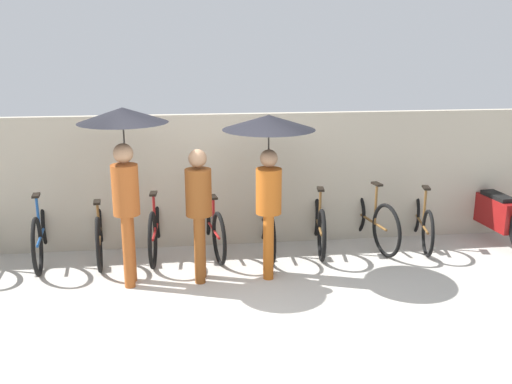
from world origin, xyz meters
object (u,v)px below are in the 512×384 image
at_px(parked_bicycle_6, 318,222).
at_px(pedestrian_leading, 124,145).
at_px(parked_bicycle_2, 100,230).
at_px(pedestrian_center, 199,205).
at_px(parked_bicycle_1, 42,232).
at_px(motorcycle, 496,214).
at_px(pedestrian_trailing, 269,146).
at_px(parked_bicycle_5, 266,225).
at_px(parked_bicycle_7, 369,218).
at_px(parked_bicycle_8, 421,220).
at_px(parked_bicycle_4, 211,225).
at_px(parked_bicycle_3, 156,226).

height_order(parked_bicycle_6, pedestrian_leading, pedestrian_leading).
relative_size(parked_bicycle_2, pedestrian_center, 1.06).
xyz_separation_m(parked_bicycle_1, motorcycle, (6.51, -0.10, 0.02)).
height_order(parked_bicycle_1, pedestrian_center, pedestrian_center).
distance_m(pedestrian_trailing, motorcycle, 3.81).
bearing_deg(parked_bicycle_5, parked_bicycle_7, -86.97).
relative_size(parked_bicycle_6, motorcycle, 0.79).
height_order(parked_bicycle_2, parked_bicycle_5, parked_bicycle_5).
xyz_separation_m(parked_bicycle_2, pedestrian_trailing, (2.22, -0.85, 1.29)).
bearing_deg(pedestrian_trailing, pedestrian_leading, -171.64).
distance_m(parked_bicycle_8, pedestrian_trailing, 2.84).
xyz_separation_m(parked_bicycle_6, parked_bicycle_7, (0.77, 0.05, 0.02)).
bearing_deg(pedestrian_leading, pedestrian_trailing, 3.31).
xyz_separation_m(parked_bicycle_5, motorcycle, (3.44, -0.05, 0.03)).
distance_m(parked_bicycle_6, motorcycle, 2.67).
relative_size(pedestrian_center, pedestrian_trailing, 0.82).
distance_m(parked_bicycle_1, parked_bicycle_5, 3.07).
relative_size(parked_bicycle_1, parked_bicycle_2, 1.04).
relative_size(parked_bicycle_7, pedestrian_trailing, 0.86).
relative_size(parked_bicycle_1, parked_bicycle_4, 1.05).
bearing_deg(pedestrian_trailing, parked_bicycle_6, 51.28).
relative_size(parked_bicycle_6, parked_bicycle_8, 1.04).
bearing_deg(parked_bicycle_4, parked_bicycle_8, -100.38).
bearing_deg(parked_bicycle_5, pedestrian_leading, 115.29).
distance_m(parked_bicycle_3, parked_bicycle_8, 3.84).
height_order(parked_bicycle_4, pedestrian_leading, pedestrian_leading).
bearing_deg(pedestrian_center, parked_bicycle_1, 160.87).
xyz_separation_m(parked_bicycle_4, pedestrian_trailing, (0.69, -0.89, 1.29)).
xyz_separation_m(parked_bicycle_3, parked_bicycle_8, (3.84, -0.08, -0.04)).
distance_m(parked_bicycle_6, pedestrian_leading, 3.04).
xyz_separation_m(parked_bicycle_3, pedestrian_center, (0.58, -1.00, 0.58)).
height_order(parked_bicycle_4, parked_bicycle_8, parked_bicycle_4).
distance_m(parked_bicycle_7, parked_bicycle_8, 0.78).
height_order(parked_bicycle_2, motorcycle, parked_bicycle_2).
bearing_deg(pedestrian_center, parked_bicycle_4, 84.89).
relative_size(parked_bicycle_3, pedestrian_trailing, 0.88).
relative_size(parked_bicycle_1, parked_bicycle_5, 1.06).
bearing_deg(parked_bicycle_7, motorcycle, -103.51).
xyz_separation_m(parked_bicycle_8, pedestrian_center, (-3.26, -0.92, 0.63)).
relative_size(parked_bicycle_1, pedestrian_leading, 0.85).
xyz_separation_m(parked_bicycle_3, pedestrian_trailing, (1.45, -0.89, 1.27)).
xyz_separation_m(parked_bicycle_5, pedestrian_trailing, (-0.08, -0.81, 1.28)).
xyz_separation_m(parked_bicycle_3, parked_bicycle_6, (2.31, -0.06, -0.02)).
xyz_separation_m(parked_bicycle_6, parked_bicycle_8, (1.54, -0.02, -0.02)).
bearing_deg(parked_bicycle_5, parked_bicycle_1, 89.53).
bearing_deg(parked_bicycle_1, pedestrian_leading, -132.02).
relative_size(parked_bicycle_6, parked_bicycle_7, 0.98).
xyz_separation_m(parked_bicycle_1, parked_bicycle_2, (0.77, 0.00, -0.02)).
distance_m(parked_bicycle_1, parked_bicycle_8, 5.38).
bearing_deg(parked_bicycle_5, pedestrian_trailing, 174.43).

